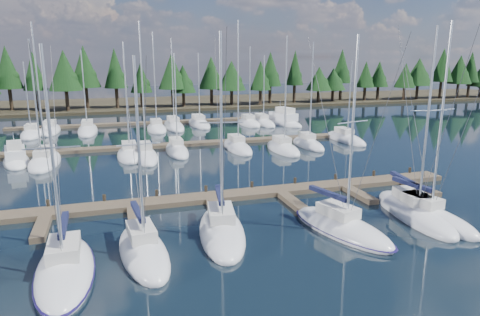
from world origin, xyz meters
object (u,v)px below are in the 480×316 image
object	(u,v)px
front_sailboat_4	(341,227)
front_sailboat_6	(425,216)
main_dock	(211,200)
front_sailboat_2	(143,251)
front_sailboat_1	(65,270)
front_sailboat_5	(414,212)
front_sailboat_3	(222,231)
motor_yacht_left	(16,159)
motor_yacht_right	(283,121)

from	to	relation	value
front_sailboat_4	front_sailboat_6	xyz separation A→B (m)	(6.68, 0.03, 0.02)
front_sailboat_6	main_dock	bearing A→B (deg)	149.01
front_sailboat_2	front_sailboat_4	bearing A→B (deg)	-1.19
front_sailboat_1	front_sailboat_5	bearing A→B (deg)	4.19
front_sailboat_3	front_sailboat_5	distance (m)	14.18
motor_yacht_left	front_sailboat_3	bearing A→B (deg)	-57.09
front_sailboat_1	motor_yacht_right	world-z (taller)	front_sailboat_1
front_sailboat_3	front_sailboat_5	bearing A→B (deg)	-3.34
front_sailboat_5	motor_yacht_left	size ratio (longest dim) A/B	1.71
front_sailboat_1	motor_yacht_left	bearing A→B (deg)	104.39
front_sailboat_3	motor_yacht_right	world-z (taller)	front_sailboat_3
front_sailboat_2	motor_yacht_right	xyz separation A→B (m)	(27.04, 43.43, 0.24)
front_sailboat_3	front_sailboat_5	world-z (taller)	front_sailboat_5
front_sailboat_3	motor_yacht_left	size ratio (longest dim) A/B	1.65
front_sailboat_1	motor_yacht_left	world-z (taller)	front_sailboat_1
front_sailboat_3	front_sailboat_1	bearing A→B (deg)	-164.61
front_sailboat_1	front_sailboat_5	xyz separation A→B (m)	(23.38, 1.71, 0.01)
motor_yacht_left	motor_yacht_right	size ratio (longest dim) A/B	0.81
front_sailboat_6	front_sailboat_5	bearing A→B (deg)	101.76
front_sailboat_1	front_sailboat_5	distance (m)	23.44
front_sailboat_1	front_sailboat_6	size ratio (longest dim) A/B	0.89
main_dock	motor_yacht_left	size ratio (longest dim) A/B	5.39
main_dock	front_sailboat_3	world-z (taller)	front_sailboat_3
front_sailboat_3	motor_yacht_left	bearing A→B (deg)	122.91
front_sailboat_4	main_dock	bearing A→B (deg)	130.11
front_sailboat_1	front_sailboat_3	size ratio (longest dim) A/B	0.94
front_sailboat_5	front_sailboat_6	size ratio (longest dim) A/B	0.98
front_sailboat_1	front_sailboat_5	world-z (taller)	front_sailboat_5
front_sailboat_3	front_sailboat_5	xyz separation A→B (m)	(14.16, -0.83, -0.00)
front_sailboat_3	front_sailboat_4	xyz separation A→B (m)	(7.68, -1.77, -0.00)
front_sailboat_1	front_sailboat_3	xyz separation A→B (m)	(9.22, 2.54, 0.01)
main_dock	front_sailboat_2	bearing A→B (deg)	-126.59
front_sailboat_5	front_sailboat_1	bearing A→B (deg)	-175.81
front_sailboat_2	front_sailboat_5	xyz separation A→B (m)	(19.24, 0.68, -0.00)
front_sailboat_3	motor_yacht_right	xyz separation A→B (m)	(21.96, 41.93, 0.24)
front_sailboat_1	front_sailboat_6	bearing A→B (deg)	1.94
motor_yacht_left	motor_yacht_right	distance (m)	41.78
front_sailboat_1	front_sailboat_2	size ratio (longest dim) A/B	1.04
main_dock	front_sailboat_4	xyz separation A→B (m)	(6.89, -8.17, 0.08)
main_dock	front_sailboat_5	xyz separation A→B (m)	(13.37, -7.23, 0.08)
front_sailboat_2	front_sailboat_5	bearing A→B (deg)	2.01
front_sailboat_1	front_sailboat_3	world-z (taller)	front_sailboat_3
front_sailboat_2	front_sailboat_6	size ratio (longest dim) A/B	0.85
front_sailboat_3	front_sailboat_6	distance (m)	14.46
motor_yacht_right	motor_yacht_left	bearing A→B (deg)	-156.50
front_sailboat_2	front_sailboat_6	distance (m)	19.43
front_sailboat_4	front_sailboat_6	world-z (taller)	front_sailboat_6
front_sailboat_5	front_sailboat_6	xyz separation A→B (m)	(0.19, -0.91, 0.02)
front_sailboat_6	motor_yacht_left	distance (m)	40.89
front_sailboat_2	front_sailboat_3	distance (m)	5.30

